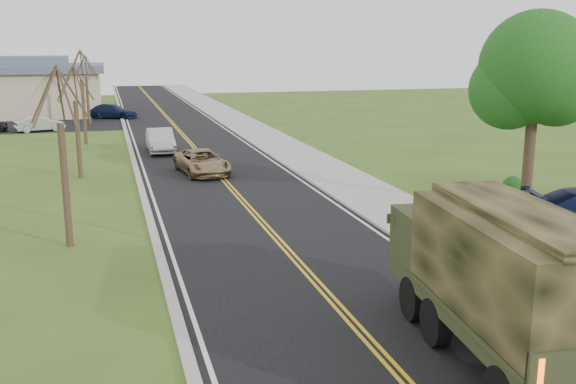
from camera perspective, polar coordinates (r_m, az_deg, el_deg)
name	(u,v)px	position (r m, az deg, el deg)	size (l,w,h in m)	color
ground	(377,350)	(14.98, 7.90, -13.77)	(160.00, 160.00, 0.00)	#36531B
road	(178,130)	(52.92, -9.73, 5.47)	(8.00, 120.00, 0.01)	black
curb_right	(229,127)	(53.50, -5.29, 5.74)	(0.30, 120.00, 0.12)	#9E998E
sidewalk_right	(249,127)	(53.85, -3.45, 5.81)	(3.20, 120.00, 0.10)	#9E998E
curb_left	(126,131)	(52.64, -14.24, 5.27)	(0.30, 120.00, 0.10)	#9E998E
leafy_tree	(536,76)	(27.71, 21.15, 9.58)	(4.83, 4.50, 8.10)	#38281C
bare_tree_a	(64,170)	(22.62, -19.28, 1.82)	(1.93, 2.26, 6.08)	#38281C
bare_tree_b	(77,130)	(34.49, -18.21, 5.25)	(1.83, 2.14, 5.73)	#38281C
bare_tree_c	(83,104)	(46.39, -17.73, 7.47)	(2.04, 2.39, 6.42)	#38281C
bare_tree_d	(87,95)	(58.37, -17.40, 8.27)	(1.88, 2.20, 5.91)	#38281C
military_truck	(501,270)	(14.47, 18.43, -6.62)	(3.16, 7.29, 3.53)	black
suv_champagne	(202,162)	(34.34, -7.65, 2.66)	(2.14, 4.64, 1.29)	#977C55
sedan_silver	(160,141)	(41.88, -11.28, 4.50)	(1.58, 4.52, 1.49)	#B8B8BD
lot_car_silver	(39,124)	(54.78, -21.23, 5.67)	(1.29, 3.71, 1.22)	#B2B2B7
lot_car_navy	(112,111)	(62.49, -15.37, 6.94)	(1.89, 4.66, 1.35)	#0E1834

